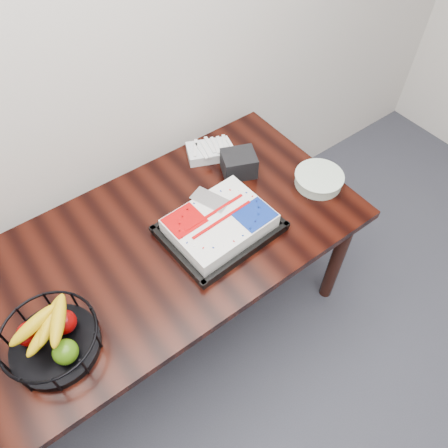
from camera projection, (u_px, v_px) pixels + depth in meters
table at (158, 256)px, 1.91m from camera, size 1.80×0.90×0.75m
cake_tray at (220, 225)px, 1.85m from camera, size 0.49×0.39×0.10m
fruit_basket at (51, 339)px, 1.50m from camera, size 0.34×0.34×0.18m
plate_stack at (319, 179)px, 2.04m from camera, size 0.23×0.23×0.06m
fork_bag at (208, 151)px, 2.16m from camera, size 0.24×0.21×0.06m
napkin_box at (239, 164)px, 2.07m from camera, size 0.20×0.18×0.11m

